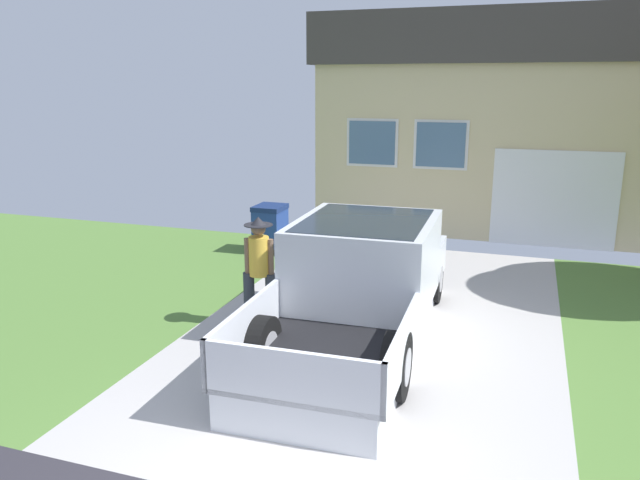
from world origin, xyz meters
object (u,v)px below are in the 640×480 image
object	(u,v)px
person_with_hat	(259,268)
wheeled_trash_bin	(270,227)
house_with_garage	(507,119)
pickup_truck	(362,282)
handbag	(258,326)

from	to	relation	value
person_with_hat	wheeled_trash_bin	xyz separation A→B (m)	(-1.51, 3.93, -0.36)
house_with_garage	wheeled_trash_bin	world-z (taller)	house_with_garage
pickup_truck	person_with_hat	size ratio (longest dim) A/B	3.21
pickup_truck	house_with_garage	distance (m)	9.46
person_with_hat	handbag	xyz separation A→B (m)	(0.12, -0.35, -0.76)
wheeled_trash_bin	house_with_garage	bearing A→B (deg)	50.75
house_with_garage	wheeled_trash_bin	size ratio (longest dim) A/B	8.81
person_with_hat	house_with_garage	size ratio (longest dim) A/B	0.19
handbag	wheeled_trash_bin	world-z (taller)	wheeled_trash_bin
pickup_truck	house_with_garage	size ratio (longest dim) A/B	0.60
wheeled_trash_bin	person_with_hat	bearing A→B (deg)	-68.93
person_with_hat	pickup_truck	bearing A→B (deg)	2.50
pickup_truck	handbag	xyz separation A→B (m)	(-1.37, -0.63, -0.60)
house_with_garage	pickup_truck	bearing A→B (deg)	-99.31
wheeled_trash_bin	pickup_truck	bearing A→B (deg)	-50.58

